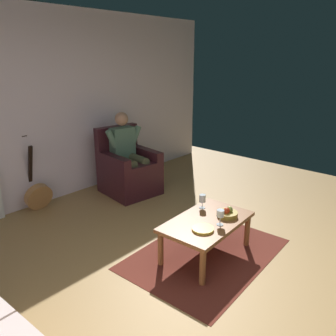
{
  "coord_description": "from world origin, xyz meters",
  "views": [
    {
      "loc": [
        2.57,
        1.34,
        2.03
      ],
      "look_at": [
        -0.38,
        -1.27,
        0.73
      ],
      "focal_mm": 36.38,
      "sensor_mm": 36.0,
      "label": 1
    }
  ],
  "objects_px": {
    "person_seated": "(128,151)",
    "wine_glass_far": "(202,199)",
    "wine_glass_near": "(220,214)",
    "armchair": "(128,171)",
    "coffee_table": "(207,225)",
    "fruit_bowl": "(227,213)",
    "decorative_dish": "(203,229)",
    "guitar": "(38,194)"
  },
  "relations": [
    {
      "from": "guitar",
      "to": "coffee_table",
      "type": "bearing_deg",
      "value": 104.19
    },
    {
      "from": "person_seated",
      "to": "wine_glass_near",
      "type": "relative_size",
      "value": 7.53
    },
    {
      "from": "wine_glass_far",
      "to": "person_seated",
      "type": "bearing_deg",
      "value": -104.3
    },
    {
      "from": "person_seated",
      "to": "wine_glass_far",
      "type": "bearing_deg",
      "value": 83.35
    },
    {
      "from": "armchair",
      "to": "coffee_table",
      "type": "height_order",
      "value": "armchair"
    },
    {
      "from": "wine_glass_far",
      "to": "guitar",
      "type": "bearing_deg",
      "value": -69.5
    },
    {
      "from": "person_seated",
      "to": "decorative_dish",
      "type": "bearing_deg",
      "value": 74.91
    },
    {
      "from": "person_seated",
      "to": "armchair",
      "type": "bearing_deg",
      "value": -90.0
    },
    {
      "from": "person_seated",
      "to": "guitar",
      "type": "bearing_deg",
      "value": -12.94
    },
    {
      "from": "fruit_bowl",
      "to": "guitar",
      "type": "bearing_deg",
      "value": -71.76
    },
    {
      "from": "wine_glass_far",
      "to": "coffee_table",
      "type": "bearing_deg",
      "value": 45.47
    },
    {
      "from": "wine_glass_near",
      "to": "wine_glass_far",
      "type": "relative_size",
      "value": 1.02
    },
    {
      "from": "coffee_table",
      "to": "fruit_bowl",
      "type": "bearing_deg",
      "value": 153.41
    },
    {
      "from": "coffee_table",
      "to": "decorative_dish",
      "type": "bearing_deg",
      "value": 25.27
    },
    {
      "from": "coffee_table",
      "to": "guitar",
      "type": "height_order",
      "value": "guitar"
    },
    {
      "from": "guitar",
      "to": "decorative_dish",
      "type": "bearing_deg",
      "value": 99.25
    },
    {
      "from": "coffee_table",
      "to": "fruit_bowl",
      "type": "relative_size",
      "value": 4.61
    },
    {
      "from": "coffee_table",
      "to": "guitar",
      "type": "distance_m",
      "value": 2.48
    },
    {
      "from": "armchair",
      "to": "coffee_table",
      "type": "xyz_separation_m",
      "value": [
        0.65,
        1.94,
        0.0
      ]
    },
    {
      "from": "person_seated",
      "to": "fruit_bowl",
      "type": "height_order",
      "value": "person_seated"
    },
    {
      "from": "person_seated",
      "to": "wine_glass_near",
      "type": "bearing_deg",
      "value": 80.5
    },
    {
      "from": "fruit_bowl",
      "to": "wine_glass_far",
      "type": "bearing_deg",
      "value": -88.31
    },
    {
      "from": "fruit_bowl",
      "to": "wine_glass_near",
      "type": "bearing_deg",
      "value": 12.57
    },
    {
      "from": "armchair",
      "to": "coffee_table",
      "type": "bearing_deg",
      "value": 79.16
    },
    {
      "from": "armchair",
      "to": "decorative_dish",
      "type": "bearing_deg",
      "value": 75.0
    },
    {
      "from": "person_seated",
      "to": "guitar",
      "type": "distance_m",
      "value": 1.41
    },
    {
      "from": "person_seated",
      "to": "wine_glass_far",
      "type": "xyz_separation_m",
      "value": [
        0.44,
        1.71,
        -0.16
      ]
    },
    {
      "from": "person_seated",
      "to": "guitar",
      "type": "xyz_separation_m",
      "value": [
        1.25,
        -0.47,
        -0.44
      ]
    },
    {
      "from": "person_seated",
      "to": "wine_glass_far",
      "type": "relative_size",
      "value": 7.71
    },
    {
      "from": "decorative_dish",
      "to": "fruit_bowl",
      "type": "bearing_deg",
      "value": 177.89
    },
    {
      "from": "coffee_table",
      "to": "wine_glass_near",
      "type": "relative_size",
      "value": 6.24
    },
    {
      "from": "wine_glass_far",
      "to": "fruit_bowl",
      "type": "height_order",
      "value": "wine_glass_far"
    },
    {
      "from": "coffee_table",
      "to": "wine_glass_far",
      "type": "xyz_separation_m",
      "value": [
        -0.21,
        -0.21,
        0.16
      ]
    },
    {
      "from": "guitar",
      "to": "wine_glass_near",
      "type": "bearing_deg",
      "value": 103.42
    },
    {
      "from": "coffee_table",
      "to": "wine_glass_near",
      "type": "bearing_deg",
      "value": 91.25
    },
    {
      "from": "coffee_table",
      "to": "decorative_dish",
      "type": "relative_size",
      "value": 4.7
    },
    {
      "from": "wine_glass_far",
      "to": "decorative_dish",
      "type": "relative_size",
      "value": 0.74
    },
    {
      "from": "guitar",
      "to": "wine_glass_near",
      "type": "distance_m",
      "value": 2.64
    },
    {
      "from": "armchair",
      "to": "wine_glass_near",
      "type": "height_order",
      "value": "armchair"
    },
    {
      "from": "wine_glass_far",
      "to": "fruit_bowl",
      "type": "relative_size",
      "value": 0.72
    },
    {
      "from": "fruit_bowl",
      "to": "decorative_dish",
      "type": "relative_size",
      "value": 1.02
    },
    {
      "from": "person_seated",
      "to": "fruit_bowl",
      "type": "distance_m",
      "value": 2.09
    }
  ]
}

